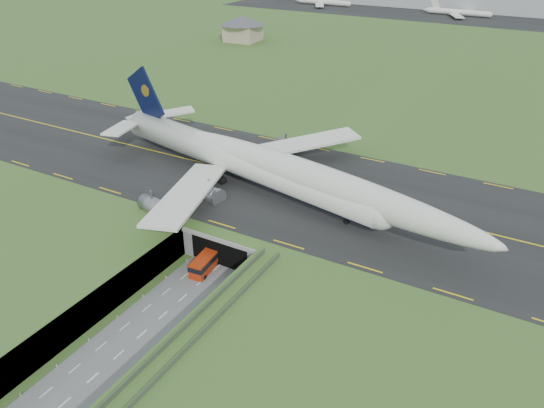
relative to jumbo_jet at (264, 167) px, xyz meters
The scene contains 9 objects.
ground 30.01m from the jumbo_jet, 85.75° to the right, with size 900.00×900.00×0.00m, color #3F5E25.
airfield_deck 28.99m from the jumbo_jet, 85.75° to the right, with size 800.00×800.00×6.00m, color gray.
trench_road 37.00m from the jumbo_jet, 86.65° to the right, with size 12.00×75.00×0.20m, color slate.
taxiway 7.90m from the jumbo_jet, 69.01° to the left, with size 800.00×44.00×0.18m, color black.
tunnel_portal 13.80m from the jumbo_jet, 79.35° to the right, with size 17.00×22.30×6.00m.
guideway 48.93m from the jumbo_jet, 74.40° to the right, with size 3.00×53.00×7.05m.
jumbo_jet is the anchor object (origin of this frame).
shuttle_tram 24.32m from the jumbo_jet, 88.34° to the right, with size 3.47×7.46×2.95m.
service_building 152.70m from the jumbo_jet, 123.78° to the left, with size 21.51×21.51×11.07m.
Camera 1 is at (47.53, -56.88, 56.13)m, focal length 35.00 mm.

